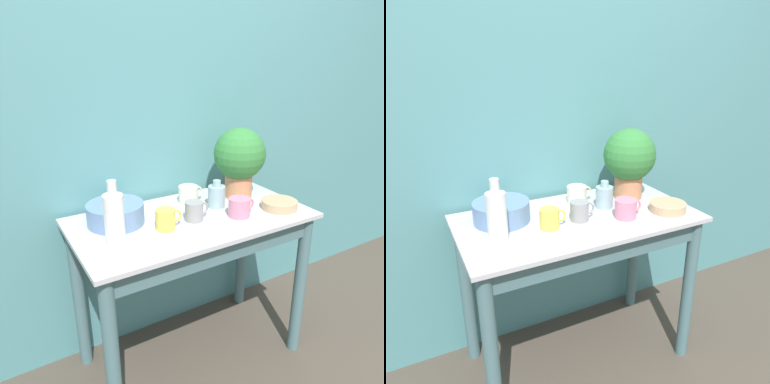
# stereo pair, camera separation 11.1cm
# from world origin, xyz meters

# --- Properties ---
(wall_back) EXTENTS (6.00, 0.05, 2.40)m
(wall_back) POSITION_xyz_m (0.00, 0.63, 1.20)
(wall_back) COLOR teal
(wall_back) RESTS_ON ground_plane
(counter_table) EXTENTS (1.10, 0.58, 0.81)m
(counter_table) POSITION_xyz_m (0.00, 0.27, 0.62)
(counter_table) COLOR slate
(counter_table) RESTS_ON ground_plane
(potted_plant) EXTENTS (0.26, 0.26, 0.36)m
(potted_plant) POSITION_xyz_m (0.34, 0.39, 1.02)
(potted_plant) COLOR tan
(potted_plant) RESTS_ON counter_table
(bowl_wash_large) EXTENTS (0.25, 0.25, 0.09)m
(bowl_wash_large) POSITION_xyz_m (-0.33, 0.40, 0.85)
(bowl_wash_large) COLOR #6684B2
(bowl_wash_large) RESTS_ON counter_table
(bottle_tall) EXTENTS (0.08, 0.08, 0.26)m
(bottle_tall) POSITION_xyz_m (-0.39, 0.22, 0.92)
(bottle_tall) COLOR white
(bottle_tall) RESTS_ON counter_table
(bottle_short) EXTENTS (0.08, 0.08, 0.14)m
(bottle_short) POSITION_xyz_m (0.16, 0.33, 0.86)
(bottle_short) COLOR #93B2BC
(bottle_short) RESTS_ON counter_table
(mug_grey) EXTENTS (0.12, 0.08, 0.09)m
(mug_grey) POSITION_xyz_m (-0.01, 0.25, 0.85)
(mug_grey) COLOR gray
(mug_grey) RESTS_ON counter_table
(mug_yellow) EXTENTS (0.12, 0.09, 0.09)m
(mug_yellow) POSITION_xyz_m (-0.16, 0.23, 0.85)
(mug_yellow) COLOR #E5CC4C
(mug_yellow) RESTS_ON counter_table
(mug_cream) EXTENTS (0.13, 0.10, 0.09)m
(mug_cream) POSITION_xyz_m (0.08, 0.45, 0.85)
(mug_cream) COLOR beige
(mug_cream) RESTS_ON counter_table
(mug_pink) EXTENTS (0.13, 0.10, 0.09)m
(mug_pink) POSITION_xyz_m (0.19, 0.18, 0.85)
(mug_pink) COLOR pink
(mug_pink) RESTS_ON counter_table
(bowl_small_tan) EXTENTS (0.17, 0.17, 0.04)m
(bowl_small_tan) POSITION_xyz_m (0.41, 0.16, 0.83)
(bowl_small_tan) COLOR tan
(bowl_small_tan) RESTS_ON counter_table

